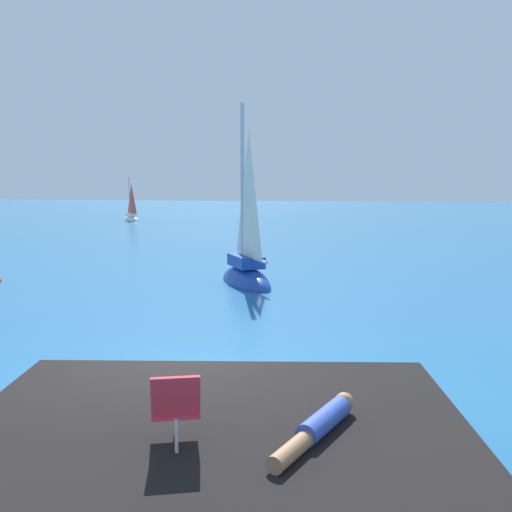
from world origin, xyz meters
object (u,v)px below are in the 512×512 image
Objects in this scene: sailboat_far at (131,218)px; beach_chair at (176,404)px; sailboat_near at (246,274)px; person_sunbather at (319,425)px.

sailboat_far is 44.06m from beach_chair.
sailboat_near is at bearing -10.58° from beach_chair.
sailboat_far is 44.16m from person_sunbather.
person_sunbather is at bearing 151.84° from sailboat_far.
sailboat_near reaches higher than sailboat_far.
person_sunbather is at bearing -89.40° from beach_chair.
sailboat_far reaches higher than beach_chair.
sailboat_near is 13.59m from person_sunbather.
sailboat_near is 13.82m from beach_chair.
sailboat_near reaches higher than beach_chair.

